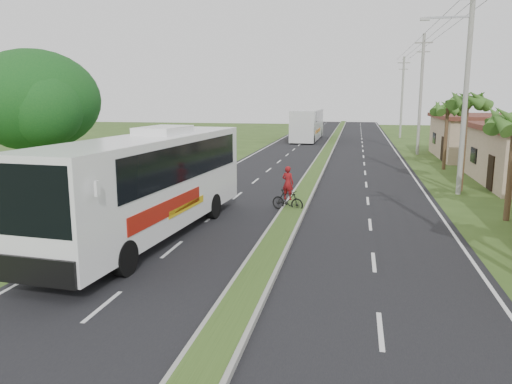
# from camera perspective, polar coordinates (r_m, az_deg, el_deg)

# --- Properties ---
(ground) EXTENTS (180.00, 180.00, 0.00)m
(ground) POSITION_cam_1_polar(r_m,az_deg,el_deg) (12.64, -2.54, -14.26)
(ground) COLOR #324B1B
(ground) RESTS_ON ground
(road_asphalt) EXTENTS (14.00, 160.00, 0.02)m
(road_asphalt) POSITION_cam_1_polar(r_m,az_deg,el_deg) (31.68, 6.15, 1.04)
(road_asphalt) COLOR black
(road_asphalt) RESTS_ON ground
(median_strip) EXTENTS (1.20, 160.00, 0.18)m
(median_strip) POSITION_cam_1_polar(r_m,az_deg,el_deg) (31.67, 6.15, 1.21)
(median_strip) COLOR gray
(median_strip) RESTS_ON ground
(lane_edge_left) EXTENTS (0.12, 160.00, 0.01)m
(lane_edge_left) POSITION_cam_1_polar(r_m,az_deg,el_deg) (32.96, -5.53, 1.42)
(lane_edge_left) COLOR silver
(lane_edge_left) RESTS_ON ground
(lane_edge_right) EXTENTS (0.12, 160.00, 0.01)m
(lane_edge_right) POSITION_cam_1_polar(r_m,az_deg,el_deg) (31.81, 18.25, 0.58)
(lane_edge_right) COLOR silver
(lane_edge_right) RESTS_ON ground
(shop_far) EXTENTS (8.60, 11.60, 3.82)m
(shop_far) POSITION_cam_1_polar(r_m,az_deg,el_deg) (48.54, 24.81, 5.78)
(shop_far) COLOR tan
(shop_far) RESTS_ON ground
(palm_verge_c) EXTENTS (2.40, 2.40, 5.85)m
(palm_verge_c) POSITION_cam_1_polar(r_m,az_deg,el_deg) (30.70, 22.99, 9.54)
(palm_verge_c) COLOR #473321
(palm_verge_c) RESTS_ON ground
(palm_verge_d) EXTENTS (2.40, 2.40, 5.25)m
(palm_verge_d) POSITION_cam_1_polar(r_m,az_deg,el_deg) (39.65, 21.07, 8.94)
(palm_verge_d) COLOR #473321
(palm_verge_d) RESTS_ON ground
(shade_tree) EXTENTS (6.30, 6.00, 7.54)m
(shade_tree) POSITION_cam_1_polar(r_m,az_deg,el_deg) (25.85, -24.17, 9.16)
(shade_tree) COLOR #473321
(shade_tree) RESTS_ON ground
(utility_pole_b) EXTENTS (3.20, 0.28, 12.00)m
(utility_pole_b) POSITION_cam_1_polar(r_m,az_deg,el_deg) (29.67, 22.90, 11.73)
(utility_pole_b) COLOR gray
(utility_pole_b) RESTS_ON ground
(utility_pole_c) EXTENTS (1.60, 0.28, 11.00)m
(utility_pole_c) POSITION_cam_1_polar(r_m,az_deg,el_deg) (49.44, 18.32, 10.65)
(utility_pole_c) COLOR gray
(utility_pole_c) RESTS_ON ground
(utility_pole_d) EXTENTS (1.60, 0.28, 10.50)m
(utility_pole_d) POSITION_cam_1_polar(r_m,az_deg,el_deg) (69.34, 16.36, 10.44)
(utility_pole_d) COLOR gray
(utility_pole_d) RESTS_ON ground
(coach_bus_main) EXTENTS (3.71, 13.16, 4.20)m
(coach_bus_main) POSITION_cam_1_polar(r_m,az_deg,el_deg) (19.42, -11.94, 1.56)
(coach_bus_main) COLOR white
(coach_bus_main) RESTS_ON ground
(coach_bus_far) EXTENTS (3.00, 13.01, 3.78)m
(coach_bus_far) POSITION_cam_1_polar(r_m,az_deg,el_deg) (63.32, 5.93, 7.85)
(coach_bus_far) COLOR silver
(coach_bus_far) RESTS_ON ground
(motorcyclist) EXTENTS (1.71, 1.01, 2.16)m
(motorcyclist) POSITION_cam_1_polar(r_m,az_deg,el_deg) (23.74, 3.64, -0.33)
(motorcyclist) COLOR black
(motorcyclist) RESTS_ON ground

